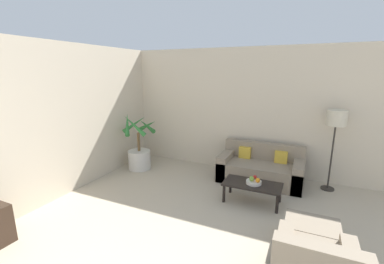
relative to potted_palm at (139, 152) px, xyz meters
The scene contains 11 objects.
wall_back 3.16m from the potted_palm, 18.01° to the left, with size 8.26×0.06×2.70m.
wall_left 2.48m from the potted_palm, 102.54° to the right, with size 0.06×7.87×2.70m.
potted_palm is the anchor object (origin of this frame).
sofa_loveseat 2.70m from the potted_palm, ahead, with size 1.63×0.80×0.75m.
floor_lamp 4.06m from the potted_palm, ahead, with size 0.34×0.34×1.53m.
coffee_table 2.74m from the potted_palm, 10.63° to the right, with size 0.97×0.49×0.34m.
fruit_bowl 2.76m from the potted_palm, 10.57° to the right, with size 0.26×0.26×0.05m.
apple_red 2.74m from the potted_palm, ahead, with size 0.07×0.07×0.07m.
apple_green 2.73m from the potted_palm, 11.16° to the right, with size 0.08×0.08×0.08m.
orange_fruit 2.83m from the potted_palm, 11.09° to the right, with size 0.08×0.08×0.08m.
ottoman 3.87m from the potted_palm, 20.57° to the right, with size 0.65×0.49×0.34m.
Camera 1 is at (0.56, 0.76, 2.20)m, focal length 24.00 mm.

